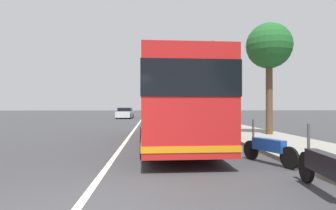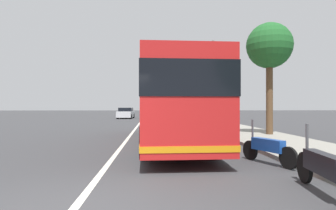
{
  "view_description": "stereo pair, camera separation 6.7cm",
  "coord_description": "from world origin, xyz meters",
  "px_view_note": "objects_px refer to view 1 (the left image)",
  "views": [
    {
      "loc": [
        -4.67,
        -1.19,
        1.65
      ],
      "look_at": [
        9.62,
        -2.03,
        1.71
      ],
      "focal_mm": 30.82,
      "sensor_mm": 36.0,
      "label": 1
    },
    {
      "loc": [
        -4.67,
        -1.26,
        1.65
      ],
      "look_at": [
        9.62,
        -2.03,
        1.71
      ],
      "focal_mm": 30.82,
      "sensor_mm": 36.0,
      "label": 2
    }
  ],
  "objects_px": {
    "motorcycle_angled": "(326,168)",
    "roadside_tree_mid_block": "(269,47)",
    "car_ahead_same_lane": "(125,113)",
    "car_oncoming": "(154,113)",
    "coach_bus": "(169,102)",
    "motorcycle_far_end": "(268,148)",
    "utility_pole": "(213,83)",
    "car_behind_bus": "(159,112)"
  },
  "relations": [
    {
      "from": "motorcycle_angled",
      "to": "roadside_tree_mid_block",
      "type": "relative_size",
      "value": 0.39
    },
    {
      "from": "car_ahead_same_lane",
      "to": "roadside_tree_mid_block",
      "type": "bearing_deg",
      "value": 25.9
    },
    {
      "from": "car_oncoming",
      "to": "roadside_tree_mid_block",
      "type": "bearing_deg",
      "value": -169.04
    },
    {
      "from": "coach_bus",
      "to": "roadside_tree_mid_block",
      "type": "bearing_deg",
      "value": -70.8
    },
    {
      "from": "motorcycle_far_end",
      "to": "roadside_tree_mid_block",
      "type": "distance_m",
      "value": 8.93
    },
    {
      "from": "motorcycle_angled",
      "to": "motorcycle_far_end",
      "type": "height_order",
      "value": "motorcycle_angled"
    },
    {
      "from": "roadside_tree_mid_block",
      "to": "car_ahead_same_lane",
      "type": "bearing_deg",
      "value": 22.55
    },
    {
      "from": "car_ahead_same_lane",
      "to": "car_oncoming",
      "type": "bearing_deg",
      "value": 113.46
    },
    {
      "from": "car_ahead_same_lane",
      "to": "motorcycle_angled",
      "type": "bearing_deg",
      "value": 14.65
    },
    {
      "from": "car_ahead_same_lane",
      "to": "utility_pole",
      "type": "bearing_deg",
      "value": 33.38
    },
    {
      "from": "motorcycle_angled",
      "to": "roadside_tree_mid_block",
      "type": "bearing_deg",
      "value": -10.72
    },
    {
      "from": "car_oncoming",
      "to": "roadside_tree_mid_block",
      "type": "distance_m",
      "value": 26.33
    },
    {
      "from": "motorcycle_far_end",
      "to": "roadside_tree_mid_block",
      "type": "xyz_separation_m",
      "value": [
        7.17,
        -3.03,
        4.37
      ]
    },
    {
      "from": "coach_bus",
      "to": "utility_pole",
      "type": "bearing_deg",
      "value": -23.37
    },
    {
      "from": "car_behind_bus",
      "to": "utility_pole",
      "type": "distance_m",
      "value": 22.3
    },
    {
      "from": "coach_bus",
      "to": "car_oncoming",
      "type": "bearing_deg",
      "value": -0.8
    },
    {
      "from": "coach_bus",
      "to": "car_behind_bus",
      "type": "distance_m",
      "value": 32.67
    },
    {
      "from": "coach_bus",
      "to": "car_oncoming",
      "type": "distance_m",
      "value": 27.45
    },
    {
      "from": "motorcycle_angled",
      "to": "utility_pole",
      "type": "distance_m",
      "value": 19.18
    },
    {
      "from": "car_oncoming",
      "to": "coach_bus",
      "type": "bearing_deg",
      "value": 178.55
    },
    {
      "from": "motorcycle_far_end",
      "to": "car_behind_bus",
      "type": "bearing_deg",
      "value": -18.39
    },
    {
      "from": "car_behind_bus",
      "to": "roadside_tree_mid_block",
      "type": "distance_m",
      "value": 31.26
    },
    {
      "from": "motorcycle_angled",
      "to": "car_oncoming",
      "type": "distance_m",
      "value": 35.47
    },
    {
      "from": "roadside_tree_mid_block",
      "to": "car_behind_bus",
      "type": "bearing_deg",
      "value": 9.66
    },
    {
      "from": "coach_bus",
      "to": "motorcycle_far_end",
      "type": "relative_size",
      "value": 6.4
    },
    {
      "from": "motorcycle_angled",
      "to": "car_ahead_same_lane",
      "type": "xyz_separation_m",
      "value": [
        33.9,
        6.77,
        0.19
      ]
    },
    {
      "from": "utility_pole",
      "to": "car_oncoming",
      "type": "bearing_deg",
      "value": 15.97
    },
    {
      "from": "car_ahead_same_lane",
      "to": "car_behind_bus",
      "type": "relative_size",
      "value": 0.97
    },
    {
      "from": "coach_bus",
      "to": "motorcycle_angled",
      "type": "distance_m",
      "value": 8.41
    },
    {
      "from": "motorcycle_angled",
      "to": "car_ahead_same_lane",
      "type": "relative_size",
      "value": 0.56
    },
    {
      "from": "coach_bus",
      "to": "car_ahead_same_lane",
      "type": "bearing_deg",
      "value": 7.93
    },
    {
      "from": "car_behind_bus",
      "to": "roadside_tree_mid_block",
      "type": "height_order",
      "value": "roadside_tree_mid_block"
    },
    {
      "from": "motorcycle_angled",
      "to": "car_behind_bus",
      "type": "relative_size",
      "value": 0.54
    },
    {
      "from": "coach_bus",
      "to": "motorcycle_far_end",
      "type": "distance_m",
      "value": 5.83
    },
    {
      "from": "coach_bus",
      "to": "car_ahead_same_lane",
      "type": "height_order",
      "value": "coach_bus"
    },
    {
      "from": "car_oncoming",
      "to": "car_behind_bus",
      "type": "bearing_deg",
      "value": -10.17
    },
    {
      "from": "roadside_tree_mid_block",
      "to": "motorcycle_angled",
      "type": "bearing_deg",
      "value": 162.65
    },
    {
      "from": "motorcycle_far_end",
      "to": "roadside_tree_mid_block",
      "type": "height_order",
      "value": "roadside_tree_mid_block"
    },
    {
      "from": "motorcycle_far_end",
      "to": "car_oncoming",
      "type": "relative_size",
      "value": 0.47
    },
    {
      "from": "motorcycle_angled",
      "to": "roadside_tree_mid_block",
      "type": "distance_m",
      "value": 11.38
    },
    {
      "from": "coach_bus",
      "to": "car_oncoming",
      "type": "relative_size",
      "value": 3.01
    },
    {
      "from": "coach_bus",
      "to": "car_behind_bus",
      "type": "height_order",
      "value": "coach_bus"
    }
  ]
}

